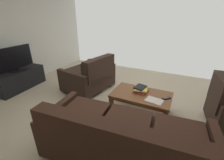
{
  "coord_description": "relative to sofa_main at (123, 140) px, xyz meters",
  "views": [
    {
      "loc": [
        -0.93,
        2.3,
        1.74
      ],
      "look_at": [
        0.12,
        0.15,
        0.69
      ],
      "focal_mm": 23.9,
      "sensor_mm": 36.0,
      "label": 1
    }
  ],
  "objects": [
    {
      "name": "book_stack",
      "position": [
        0.13,
        -1.21,
        0.1
      ],
      "size": [
        0.28,
        0.3,
        0.11
      ],
      "color": "#C63833",
      "rests_on": "coffee_table"
    },
    {
      "name": "ground_plane",
      "position": [
        0.45,
        -1.03,
        -0.36
      ],
      "size": [
        5.98,
        5.11,
        0.01
      ],
      "primitive_type": "cube",
      "color": "beige"
    },
    {
      "name": "flat_tv",
      "position": [
        3.11,
        -0.81,
        0.43
      ],
      "size": [
        0.22,
        0.9,
        0.58
      ],
      "color": "black",
      "rests_on": "tv_stand"
    },
    {
      "name": "loose_magazine",
      "position": [
        -0.17,
        -1.0,
        0.05
      ],
      "size": [
        0.31,
        0.25,
        0.01
      ],
      "primitive_type": "cube",
      "rotation": [
        0.0,
        0.0,
        4.54
      ],
      "color": "silver",
      "rests_on": "coffee_table"
    },
    {
      "name": "tv_remote",
      "position": [
        -0.35,
        -1.14,
        0.06
      ],
      "size": [
        0.15,
        0.14,
        0.02
      ],
      "color": "black",
      "rests_on": "coffee_table"
    },
    {
      "name": "loveseat_near",
      "position": [
        1.49,
        -1.54,
        0.01
      ],
      "size": [
        1.05,
        1.25,
        0.87
      ],
      "color": "black",
      "rests_on": "ground"
    },
    {
      "name": "coffee_table",
      "position": [
        0.09,
        -1.13,
        -0.01
      ],
      "size": [
        1.06,
        0.64,
        0.41
      ],
      "color": "brown",
      "rests_on": "ground"
    },
    {
      "name": "sofa_main",
      "position": [
        0.0,
        0.0,
        0.0
      ],
      "size": [
        2.11,
        1.04,
        0.82
      ],
      "color": "black",
      "rests_on": "ground"
    },
    {
      "name": "tv_stand",
      "position": [
        3.11,
        -0.81,
        -0.11
      ],
      "size": [
        0.49,
        1.2,
        0.49
      ],
      "color": "black",
      "rests_on": "ground"
    },
    {
      "name": "wall_right",
      "position": [
        3.44,
        -1.03,
        1.02
      ],
      "size": [
        0.12,
        5.11,
        2.75
      ],
      "primitive_type": "cube",
      "color": "silver",
      "rests_on": "ground"
    }
  ]
}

